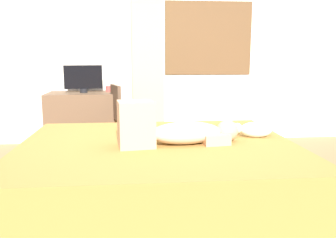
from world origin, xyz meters
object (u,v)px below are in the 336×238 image
cat (254,129)px  desk (84,121)px  bed (158,176)px  cup (108,89)px  chair_by_desk (124,113)px  person_lying (173,130)px  tv_monitor (83,78)px

cat → desk: bearing=131.7°
bed → cup: bearing=104.0°
bed → desk: (-0.84, 1.95, 0.10)m
bed → desk: bearing=113.2°
cat → cup: bearing=124.1°
bed → chair_by_desk: chair_by_desk is taller
cup → person_lying: bearing=-73.5°
chair_by_desk → cup: bearing=117.3°
cat → cup: size_ratio=4.71×
cat → tv_monitor: (-1.62, 1.84, 0.32)m
person_lying → bed: bearing=151.1°
person_lying → tv_monitor: (-0.93, 2.01, 0.27)m
cat → chair_by_desk: size_ratio=0.41×
chair_by_desk → bed: bearing=-79.6°
cat → chair_by_desk: (-1.11, 1.54, -0.10)m
bed → person_lying: bearing=-28.9°
tv_monitor → chair_by_desk: tv_monitor is taller
bed → person_lying: 0.41m
desk → chair_by_desk: bearing=-29.5°
cat → cup: (-1.32, 1.95, 0.17)m
person_lying → cat: size_ratio=2.66×
person_lying → chair_by_desk: size_ratio=1.10×
person_lying → desk: (-0.95, 2.01, -0.28)m
person_lying → cup: 2.22m
bed → cat: (0.81, 0.11, 0.34)m
desk → cup: cup is taller
bed → person_lying: person_lying is taller
person_lying → tv_monitor: size_ratio=1.97×
person_lying → tv_monitor: bearing=114.8°
cup → chair_by_desk: bearing=-62.7°
person_lying → tv_monitor: 2.24m
bed → tv_monitor: 2.22m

